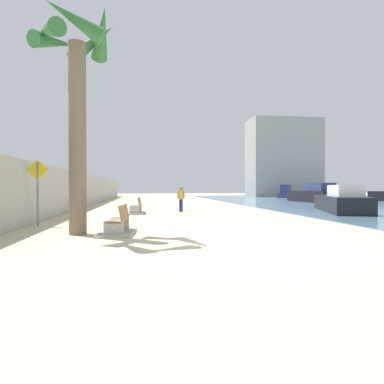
# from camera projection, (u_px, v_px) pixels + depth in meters

# --- Properties ---
(ground_plane) EXTENTS (120.00, 120.00, 0.00)m
(ground_plane) POSITION_uv_depth(u_px,v_px,m) (175.00, 207.00, 27.40)
(ground_plane) COLOR #C6B793
(seawall) EXTENTS (0.80, 64.00, 2.66)m
(seawall) POSITION_uv_depth(u_px,v_px,m) (80.00, 190.00, 26.33)
(seawall) COLOR #ADAAA3
(seawall) RESTS_ON ground
(palm_tree) EXTENTS (2.92, 2.93, 7.50)m
(palm_tree) POSITION_uv_depth(u_px,v_px,m) (76.00, 77.00, 11.04)
(palm_tree) COLOR #7A6651
(palm_tree) RESTS_ON ground
(bench_near) EXTENTS (1.26, 2.18, 0.98)m
(bench_near) POSITION_uv_depth(u_px,v_px,m) (118.00, 227.00, 11.29)
(bench_near) COLOR #ADAAA3
(bench_near) RESTS_ON ground
(bench_far) EXTENTS (1.20, 2.15, 0.98)m
(bench_far) POSITION_uv_depth(u_px,v_px,m) (136.00, 210.00, 19.85)
(bench_far) COLOR #ADAAA3
(bench_far) RESTS_ON ground
(person_walking) EXTENTS (0.36, 0.44, 1.56)m
(person_walking) POSITION_uv_depth(u_px,v_px,m) (181.00, 197.00, 23.19)
(person_walking) COLOR #333338
(person_walking) RESTS_ON ground
(person_standing) EXTENTS (0.49, 0.30, 1.62)m
(person_standing) POSITION_uv_depth(u_px,v_px,m) (181.00, 197.00, 21.44)
(person_standing) COLOR navy
(person_standing) RESTS_ON ground
(boat_far_right) EXTENTS (4.26, 7.49, 1.67)m
(boat_far_right) POSITION_uv_depth(u_px,v_px,m) (341.00, 202.00, 20.98)
(boat_far_right) COLOR black
(boat_far_right) RESTS_ON water_bay
(boat_mid_bay) EXTENTS (4.46, 5.40, 1.95)m
(boat_mid_bay) POSITION_uv_depth(u_px,v_px,m) (286.00, 193.00, 50.34)
(boat_mid_bay) COLOR navy
(boat_mid_bay) RESTS_ON water_bay
(boat_outer) EXTENTS (2.84, 7.18, 1.98)m
(boat_outer) POSITION_uv_depth(u_px,v_px,m) (315.00, 195.00, 34.89)
(boat_outer) COLOR black
(boat_outer) RESTS_ON water_bay
(pedestrian_sign) EXTENTS (0.85, 0.08, 2.71)m
(pedestrian_sign) POSITION_uv_depth(u_px,v_px,m) (38.00, 184.00, 13.58)
(pedestrian_sign) COLOR slate
(pedestrian_sign) RESTS_ON ground
(harbor_building) EXTENTS (12.00, 6.00, 13.27)m
(harbor_building) POSITION_uv_depth(u_px,v_px,m) (283.00, 158.00, 58.03)
(harbor_building) COLOR #9E9E99
(harbor_building) RESTS_ON ground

